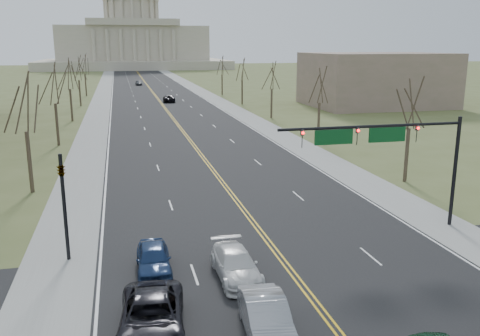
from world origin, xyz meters
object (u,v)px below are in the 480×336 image
signal_left (63,195)px  car_sb_inner_lead (266,319)px  car_far_sb (139,83)px  signal_mast (386,143)px  car_sb_inner_second (236,265)px  car_sb_outer_lead (152,317)px  car_sb_outer_second (153,259)px  car_far_nb (169,98)px

signal_left → car_sb_inner_lead: size_ratio=1.23×
car_sb_inner_lead → car_far_sb: (0.49, 133.82, -0.11)m
signal_mast → signal_left: (-18.95, 0.00, -2.05)m
signal_mast → car_sb_inner_second: size_ratio=2.46×
signal_mast → car_sb_outer_lead: signal_mast is taller
car_sb_outer_lead → car_far_sb: car_sb_outer_lead is taller
signal_mast → car_sb_inner_lead: bearing=-136.6°
car_sb_inner_second → signal_mast: bearing=22.1°
signal_left → car_far_sb: 124.31m
car_sb_outer_lead → car_far_sb: size_ratio=1.42×
signal_mast → car_far_sb: (-9.94, 123.95, -5.06)m
car_sb_outer_lead → car_sb_outer_second: bearing=91.0°
car_sb_inner_second → car_sb_outer_second: 4.36m
signal_left → car_sb_inner_second: signal_left is taller
car_sb_inner_second → car_sb_inner_lead: bearing=-90.6°
car_far_nb → car_far_sb: size_ratio=1.27×
car_sb_outer_lead → car_far_nb: (9.27, 86.79, -0.08)m
signal_left → car_sb_outer_lead: size_ratio=1.05×
signal_left → signal_mast: bearing=-0.0°
car_sb_inner_lead → car_sb_outer_second: size_ratio=1.12×
signal_mast → signal_left: size_ratio=2.02×
signal_left → car_far_nb: signal_left is taller
car_sb_inner_second → car_far_sb: 128.32m
signal_left → car_sb_outer_lead: 9.96m
car_sb_outer_second → car_far_nb: (8.79, 80.87, -0.03)m
signal_mast → car_sb_outer_second: bearing=-169.3°
car_sb_inner_lead → car_sb_inner_second: 5.50m
signal_left → car_far_sb: size_ratio=1.49×
car_far_sb → car_far_nb: bearing=-89.4°
car_sb_outer_second → car_far_sb: bearing=89.3°
car_sb_inner_second → car_sb_outer_second: bearing=157.1°
car_sb_outer_lead → signal_left: bearing=120.4°
car_sb_outer_second → car_far_nb: 81.34m
car_sb_inner_lead → car_sb_outer_lead: bearing=169.1°
signal_left → car_sb_inner_lead: bearing=-49.2°
signal_mast → car_sb_outer_second: size_ratio=2.78×
signal_mast → car_sb_outer_lead: 17.97m
car_sb_outer_lead → car_sb_outer_second: 5.95m
signal_mast → car_sb_inner_lead: 15.19m
car_sb_outer_second → car_far_sb: size_ratio=1.08×
car_sb_inner_second → car_far_sb: car_sb_inner_second is taller
car_sb_outer_lead → car_sb_outer_second: (0.48, 5.93, -0.05)m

